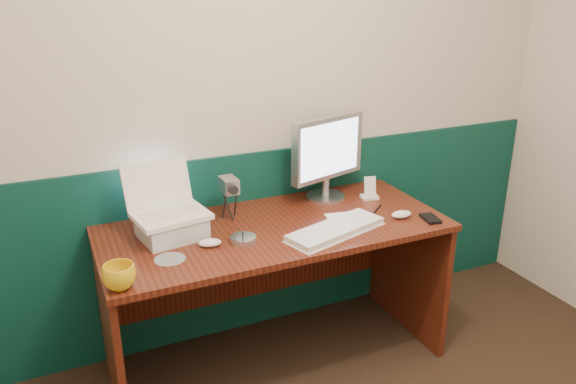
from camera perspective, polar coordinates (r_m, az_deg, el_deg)
name	(u,v)px	position (r m, az deg, el deg)	size (l,w,h in m)	color
back_wall	(255,103)	(2.80, -3.39, 9.02)	(3.50, 0.04, 2.50)	beige
wainscot	(259,241)	(3.03, -3.01, -5.03)	(3.48, 0.02, 1.00)	#072F2C
desk	(275,296)	(2.78, -1.29, -10.50)	(1.60, 0.70, 0.75)	#3E140B
laptop_riser	(172,227)	(2.53, -11.71, -3.55)	(0.27, 0.23, 0.09)	silver
laptop	(169,191)	(2.46, -12.00, 0.14)	(0.31, 0.24, 0.26)	white
monitor	(327,157)	(2.86, 3.93, 3.54)	(0.45, 0.13, 0.45)	#B0B0B5
keyboard	(335,230)	(2.54, 4.84, -3.90)	(0.48, 0.16, 0.03)	white
mouse_right	(401,214)	(2.74, 11.46, -2.24)	(0.10, 0.06, 0.03)	white
mouse_left	(210,243)	(2.43, -7.94, -5.13)	(0.10, 0.06, 0.03)	white
mug	(119,277)	(2.18, -16.77, -8.23)	(0.12, 0.12, 0.10)	yellow
camcorder	(230,201)	(2.67, -5.96, -0.88)	(0.08, 0.11, 0.18)	#A1A1A6
cd_spindle	(243,239)	(2.46, -4.59, -4.79)	(0.12, 0.12, 0.02)	#B1B9C1
cd_loose_a	(170,259)	(2.36, -11.91, -6.68)	(0.13, 0.13, 0.00)	silver
pen	(377,210)	(2.81, 9.01, -1.77)	(0.01, 0.01, 0.13)	black
papers	(341,216)	(2.71, 5.39, -2.49)	(0.14, 0.09, 0.00)	white
dock	(369,197)	(2.95, 8.27, -0.49)	(0.09, 0.06, 0.02)	white
music_player	(370,186)	(2.93, 8.33, 0.59)	(0.06, 0.01, 0.10)	white
pda	(430,218)	(2.75, 14.27, -2.62)	(0.07, 0.11, 0.01)	black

